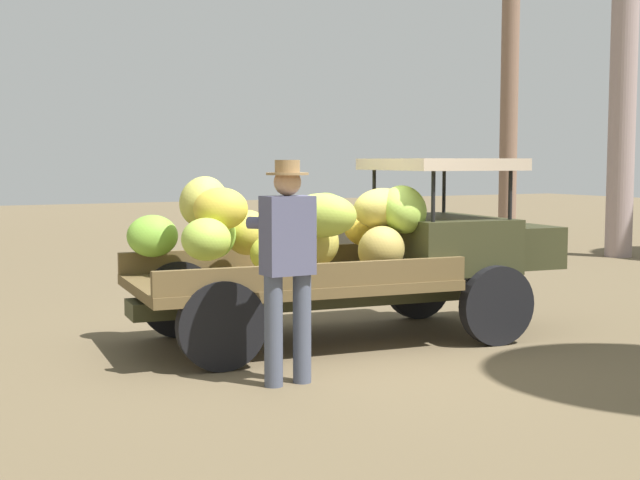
{
  "coord_description": "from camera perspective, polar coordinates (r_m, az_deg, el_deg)",
  "views": [
    {
      "loc": [
        -4.01,
        -7.44,
        1.81
      ],
      "look_at": [
        0.04,
        0.26,
        1.03
      ],
      "focal_mm": 49.47,
      "sensor_mm": 36.0,
      "label": 1
    }
  ],
  "objects": [
    {
      "name": "ground_plane",
      "position": [
        8.64,
        0.59,
        -6.94
      ],
      "size": [
        60.0,
        60.0,
        0.0
      ],
      "primitive_type": "plane",
      "color": "brown"
    },
    {
      "name": "truck",
      "position": [
        8.92,
        2.64,
        -0.44
      ],
      "size": [
        4.56,
        2.14,
        1.83
      ],
      "rotation": [
        0.0,
        0.0,
        -0.09
      ],
      "color": "#35361E",
      "rests_on": "ground"
    },
    {
      "name": "farmer",
      "position": [
        7.07,
        -2.13,
        -1.12
      ],
      "size": [
        0.53,
        0.46,
        1.82
      ],
      "rotation": [
        0.0,
        0.0,
        1.6
      ],
      "color": "#4D5367",
      "rests_on": "ground"
    }
  ]
}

